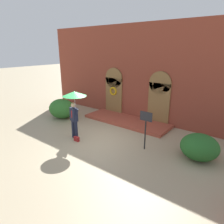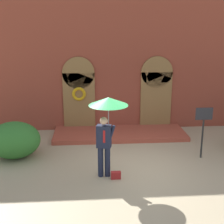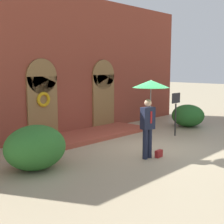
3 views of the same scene
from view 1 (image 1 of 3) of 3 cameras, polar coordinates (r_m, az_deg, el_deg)
ground_plane at (r=9.84m, az=-5.87°, el=-7.84°), size 80.00×80.00×0.00m
building_facade at (r=12.31m, az=7.28°, el=10.38°), size 14.00×2.30×5.60m
person_with_umbrella at (r=9.43m, az=-10.71°, el=3.17°), size 1.10×1.10×2.36m
handbag at (r=9.75m, az=-10.07°, el=-7.57°), size 0.29×0.13×0.22m
sign_post at (r=8.58m, az=9.59°, el=-3.50°), size 0.56×0.06×1.72m
shrub_left at (r=12.97m, az=-14.13°, el=0.97°), size 1.71×1.48×1.21m
shrub_right at (r=8.75m, az=23.72°, el=-9.10°), size 1.48×1.49×1.02m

